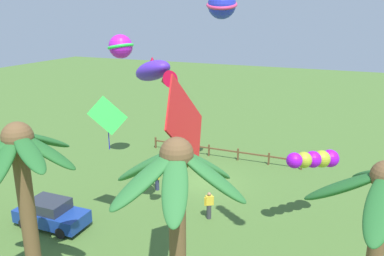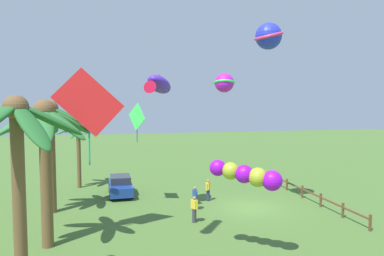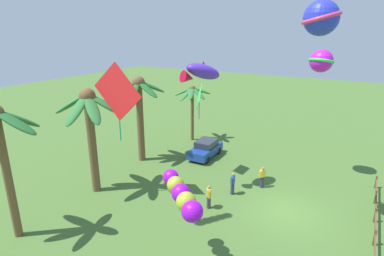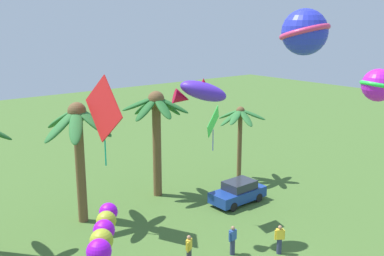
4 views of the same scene
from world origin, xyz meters
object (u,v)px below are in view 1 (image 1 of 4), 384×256
object	(u,v)px
kite_tube_1	(315,159)
kite_diamond_4	(107,116)
spectator_1	(209,205)
spectator_0	(175,193)
kite_diamond_2	(185,125)
palm_tree_3	(177,192)
parked_car_0	(51,213)
kite_ball_5	(121,46)
kite_fish_3	(154,72)
palm_tree_1	(381,224)
palm_tree_2	(22,173)
spectator_2	(157,178)
kite_ball_6	(222,5)

from	to	relation	value
kite_tube_1	kite_diamond_4	bearing A→B (deg)	24.46
spectator_1	kite_tube_1	distance (m)	6.20
spectator_0	spectator_1	world-z (taller)	same
kite_diamond_2	palm_tree_3	bearing A→B (deg)	106.77
parked_car_0	kite_ball_5	world-z (taller)	kite_ball_5
palm_tree_3	kite_fish_3	xyz separation A→B (m)	(4.08, -6.16, 2.80)
spectator_0	kite_diamond_2	distance (m)	9.83
kite_tube_1	kite_ball_5	distance (m)	14.75
palm_tree_1	kite_fish_3	world-z (taller)	kite_fish_3
palm_tree_2	kite_ball_5	bearing A→B (deg)	-72.22
spectator_2	kite_ball_6	bearing A→B (deg)	-133.89
kite_diamond_2	kite_fish_3	size ratio (longest dim) A/B	1.64
palm_tree_1	spectator_2	size ratio (longest dim) A/B	4.70
parked_car_0	kite_ball_6	distance (m)	15.50
spectator_0	kite_diamond_2	xyz separation A→B (m)	(-3.67, 6.55, 6.35)
palm_tree_1	kite_fish_3	xyz separation A→B (m)	(9.97, -6.08, 2.62)
palm_tree_2	kite_ball_5	size ratio (longest dim) A/B	3.35
parked_car_0	spectator_2	xyz separation A→B (m)	(-3.08, -6.18, 0.06)
kite_diamond_2	kite_ball_5	size ratio (longest dim) A/B	2.31
spectator_2	kite_ball_5	distance (m)	9.24
palm_tree_1	spectator_1	bearing A→B (deg)	-45.46
palm_tree_2	kite_ball_6	distance (m)	15.38
kite_fish_3	palm_tree_2	bearing A→B (deg)	75.05
kite_tube_1	kite_diamond_2	distance (m)	8.85
kite_tube_1	kite_fish_3	world-z (taller)	kite_fish_3
palm_tree_1	kite_ball_6	size ratio (longest dim) A/B	3.21
kite_diamond_2	kite_ball_6	world-z (taller)	kite_ball_6
palm_tree_2	spectator_0	distance (m)	10.47
palm_tree_3	parked_car_0	xyz separation A→B (m)	(9.33, -3.88, -4.76)
palm_tree_1	palm_tree_2	xyz separation A→B (m)	(11.79, 0.73, -0.23)
spectator_1	kite_diamond_2	xyz separation A→B (m)	(-1.27, 5.93, 6.35)
palm_tree_2	parked_car_0	bearing A→B (deg)	-52.92
parked_car_0	spectator_1	xyz separation A→B (m)	(-7.45, -4.09, 0.06)
parked_car_0	kite_diamond_2	world-z (taller)	kite_diamond_2
spectator_1	spectator_2	xyz separation A→B (m)	(4.37, -2.09, 0.00)
kite_ball_5	kite_ball_6	xyz separation A→B (m)	(-6.94, -0.69, 2.66)
kite_tube_1	kite_ball_6	xyz separation A→B (m)	(6.56, -4.00, 7.61)
spectator_1	kite_ball_6	distance (m)	11.97
palm_tree_3	spectator_1	bearing A→B (deg)	-76.72
spectator_1	kite_diamond_4	xyz separation A→B (m)	(4.19, 3.03, 5.38)
spectator_2	kite_diamond_2	xyz separation A→B (m)	(-5.63, 8.02, 6.35)
kite_diamond_2	kite_ball_6	xyz separation A→B (m)	(2.58, -11.20, 4.32)
parked_car_0	kite_tube_1	distance (m)	14.13
spectator_1	kite_ball_5	xyz separation A→B (m)	(8.25, -4.57, 8.01)
palm_tree_3	kite_tube_1	world-z (taller)	palm_tree_3
palm_tree_3	spectator_2	xyz separation A→B (m)	(6.25, -10.06, -4.70)
kite_tube_1	spectator_1	bearing A→B (deg)	13.58
palm_tree_3	parked_car_0	world-z (taller)	palm_tree_3
palm_tree_2	kite_tube_1	distance (m)	13.65
spectator_2	kite_fish_3	distance (m)	8.72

